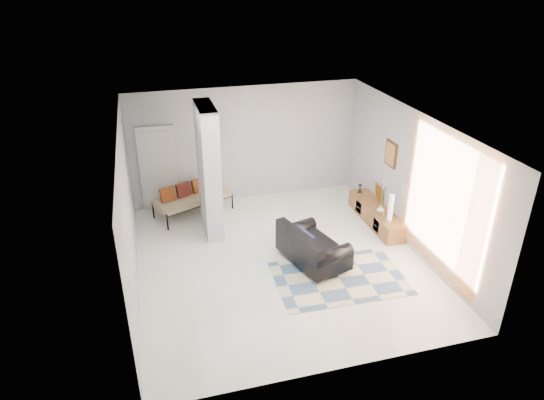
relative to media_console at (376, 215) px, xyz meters
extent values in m
plane|color=white|center=(-2.52, -0.90, -0.20)|extent=(6.00, 6.00, 0.00)
plane|color=white|center=(-2.52, -0.90, 2.60)|extent=(6.00, 6.00, 0.00)
plane|color=#AFB1B3|center=(-2.52, 2.10, 1.20)|extent=(6.00, 0.00, 6.00)
plane|color=#AFB1B3|center=(-2.52, -3.90, 1.20)|extent=(6.00, 0.00, 6.00)
plane|color=#AFB1B3|center=(-5.27, -0.90, 1.20)|extent=(0.00, 6.00, 6.00)
plane|color=#AFB1B3|center=(0.23, -0.90, 1.20)|extent=(0.00, 6.00, 6.00)
cube|color=silver|center=(-3.62, 0.70, 1.20)|extent=(0.35, 1.20, 2.80)
cube|color=silver|center=(-4.62, 2.06, 0.82)|extent=(0.85, 0.06, 2.04)
plane|color=#FA9641|center=(0.15, -2.05, 1.25)|extent=(0.00, 2.55, 2.55)
cube|color=#3E2711|center=(0.20, 0.00, 1.45)|extent=(0.04, 0.45, 0.55)
cube|color=brown|center=(0.00, 0.00, 0.00)|extent=(0.45, 2.03, 0.40)
cube|color=#3E2711|center=(-0.22, -0.45, 0.00)|extent=(0.02, 0.27, 0.28)
cube|color=#3E2711|center=(-0.22, 0.45, 0.00)|extent=(0.02, 0.27, 0.28)
cube|color=#C18B38|center=(0.18, 0.28, 0.40)|extent=(0.09, 0.32, 0.40)
cube|color=silver|center=(-0.10, -0.45, 0.26)|extent=(0.04, 0.10, 0.12)
cylinder|color=silver|center=(-2.07, -1.82, -0.15)|extent=(0.05, 0.05, 0.10)
cylinder|color=silver|center=(-2.40, -0.68, -0.15)|extent=(0.05, 0.05, 0.10)
cylinder|color=silver|center=(-1.44, -1.64, -0.15)|extent=(0.05, 0.05, 0.10)
cylinder|color=silver|center=(-1.77, -0.50, -0.15)|extent=(0.05, 0.05, 0.10)
cube|color=black|center=(-1.92, -1.16, 0.05)|extent=(1.21, 1.60, 0.30)
cube|color=black|center=(-2.23, -1.25, 0.38)|extent=(0.58, 1.42, 0.36)
cylinder|color=black|center=(-1.76, -1.73, 0.28)|extent=(0.86, 0.49, 0.28)
cylinder|color=black|center=(-2.08, -0.59, 0.28)|extent=(0.86, 0.49, 0.28)
cube|color=black|center=(-2.12, -1.22, 0.40)|extent=(0.28, 0.54, 0.31)
cylinder|color=black|center=(-4.57, 0.89, 0.00)|extent=(0.04, 0.04, 0.40)
cylinder|color=black|center=(-3.00, 1.55, 0.00)|extent=(0.04, 0.04, 0.40)
cylinder|color=black|center=(-4.84, 1.54, 0.00)|extent=(0.04, 0.04, 0.40)
cylinder|color=black|center=(-3.27, 2.20, 0.00)|extent=(0.04, 0.04, 0.40)
cube|color=beige|center=(-3.92, 1.55, 0.18)|extent=(1.88, 1.33, 0.12)
cube|color=brown|center=(-4.49, 1.47, 0.40)|extent=(0.38, 0.28, 0.33)
cube|color=maroon|center=(-4.12, 1.63, 0.40)|extent=(0.38, 0.28, 0.33)
cube|color=brown|center=(-3.75, 1.78, 0.40)|extent=(0.38, 0.28, 0.33)
cube|color=beige|center=(-1.62, -1.80, -0.20)|extent=(2.46, 1.69, 0.01)
cylinder|color=beige|center=(-0.02, -0.63, 0.49)|extent=(0.11, 0.11, 0.59)
imported|color=white|center=(-0.05, -0.27, 0.28)|extent=(0.17, 0.17, 0.17)
camera|label=1|loc=(-4.81, -8.71, 5.13)|focal=32.00mm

